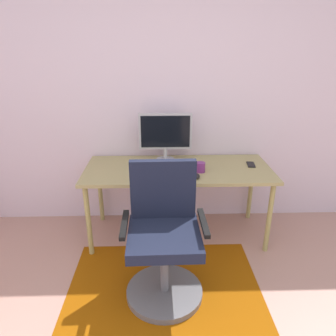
{
  "coord_description": "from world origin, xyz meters",
  "views": [
    {
      "loc": [
        -0.23,
        -0.9,
        1.77
      ],
      "look_at": [
        -0.16,
        1.52,
        0.81
      ],
      "focal_mm": 33.39,
      "sensor_mm": 36.0,
      "label": 1
    }
  ],
  "objects_px": {
    "computer_mouse": "(196,176)",
    "coffee_cup": "(200,167)",
    "desk": "(178,174)",
    "office_chair": "(164,244)",
    "monitor": "(165,133)",
    "keyboard": "(163,178)",
    "cell_phone": "(251,165)"
  },
  "relations": [
    {
      "from": "computer_mouse",
      "to": "coffee_cup",
      "type": "relative_size",
      "value": 1.18
    },
    {
      "from": "desk",
      "to": "coffee_cup",
      "type": "height_order",
      "value": "coffee_cup"
    },
    {
      "from": "desk",
      "to": "coffee_cup",
      "type": "xyz_separation_m",
      "value": [
        0.19,
        -0.1,
        0.1
      ]
    },
    {
      "from": "computer_mouse",
      "to": "coffee_cup",
      "type": "distance_m",
      "value": 0.15
    },
    {
      "from": "desk",
      "to": "office_chair",
      "type": "distance_m",
      "value": 0.81
    },
    {
      "from": "desk",
      "to": "coffee_cup",
      "type": "distance_m",
      "value": 0.24
    },
    {
      "from": "office_chair",
      "to": "monitor",
      "type": "bearing_deg",
      "value": 87.2
    },
    {
      "from": "keyboard",
      "to": "computer_mouse",
      "type": "xyz_separation_m",
      "value": [
        0.29,
        0.02,
        0.01
      ]
    },
    {
      "from": "monitor",
      "to": "coffee_cup",
      "type": "height_order",
      "value": "monitor"
    },
    {
      "from": "coffee_cup",
      "to": "cell_phone",
      "type": "height_order",
      "value": "coffee_cup"
    },
    {
      "from": "cell_phone",
      "to": "office_chair",
      "type": "distance_m",
      "value": 1.21
    },
    {
      "from": "office_chair",
      "to": "desk",
      "type": "bearing_deg",
      "value": 78.42
    },
    {
      "from": "desk",
      "to": "office_chair",
      "type": "bearing_deg",
      "value": -100.7
    },
    {
      "from": "keyboard",
      "to": "cell_phone",
      "type": "xyz_separation_m",
      "value": [
        0.84,
        0.3,
        -0.0
      ]
    },
    {
      "from": "cell_phone",
      "to": "monitor",
      "type": "bearing_deg",
      "value": 175.87
    },
    {
      "from": "keyboard",
      "to": "cell_phone",
      "type": "height_order",
      "value": "keyboard"
    },
    {
      "from": "desk",
      "to": "keyboard",
      "type": "distance_m",
      "value": 0.3
    },
    {
      "from": "desk",
      "to": "computer_mouse",
      "type": "bearing_deg",
      "value": -58.48
    },
    {
      "from": "coffee_cup",
      "to": "office_chair",
      "type": "height_order",
      "value": "office_chair"
    },
    {
      "from": "computer_mouse",
      "to": "coffee_cup",
      "type": "height_order",
      "value": "coffee_cup"
    },
    {
      "from": "keyboard",
      "to": "cell_phone",
      "type": "relative_size",
      "value": 3.07
    },
    {
      "from": "coffee_cup",
      "to": "desk",
      "type": "bearing_deg",
      "value": 153.28
    },
    {
      "from": "keyboard",
      "to": "cell_phone",
      "type": "bearing_deg",
      "value": 19.97
    },
    {
      "from": "cell_phone",
      "to": "keyboard",
      "type": "bearing_deg",
      "value": -152.85
    },
    {
      "from": "desk",
      "to": "monitor",
      "type": "bearing_deg",
      "value": 117.33
    },
    {
      "from": "desk",
      "to": "coffee_cup",
      "type": "relative_size",
      "value": 19.47
    },
    {
      "from": "desk",
      "to": "monitor",
      "type": "relative_size",
      "value": 3.39
    },
    {
      "from": "desk",
      "to": "keyboard",
      "type": "height_order",
      "value": "keyboard"
    },
    {
      "from": "monitor",
      "to": "office_chair",
      "type": "xyz_separation_m",
      "value": [
        -0.03,
        -0.98,
        -0.56
      ]
    },
    {
      "from": "monitor",
      "to": "desk",
      "type": "bearing_deg",
      "value": -62.67
    },
    {
      "from": "desk",
      "to": "monitor",
      "type": "distance_m",
      "value": 0.41
    },
    {
      "from": "monitor",
      "to": "coffee_cup",
      "type": "bearing_deg",
      "value": -45.73
    }
  ]
}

